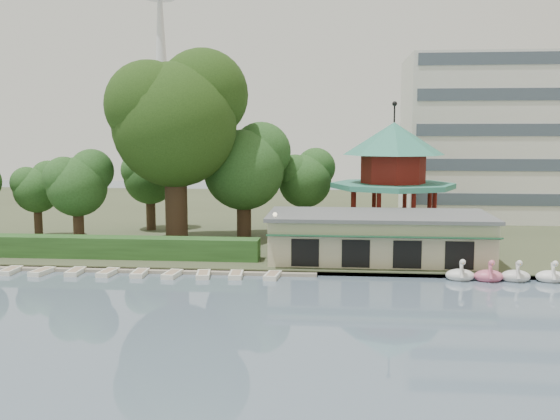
# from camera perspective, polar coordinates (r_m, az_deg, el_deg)

# --- Properties ---
(ground_plane) EXTENTS (220.00, 220.00, 0.00)m
(ground_plane) POSITION_cam_1_polar(r_m,az_deg,el_deg) (33.20, -6.46, -12.42)
(ground_plane) COLOR slate
(ground_plane) RESTS_ON ground
(shore) EXTENTS (220.00, 70.00, 0.40)m
(shore) POSITION_cam_1_polar(r_m,az_deg,el_deg) (83.59, 0.78, -0.40)
(shore) COLOR #424930
(shore) RESTS_ON ground
(embankment) EXTENTS (220.00, 0.60, 0.30)m
(embankment) POSITION_cam_1_polar(r_m,az_deg,el_deg) (49.57, -2.39, -5.64)
(embankment) COLOR gray
(embankment) RESTS_ON ground
(dock) EXTENTS (34.00, 1.60, 0.24)m
(dock) POSITION_cam_1_polar(r_m,az_deg,el_deg) (52.43, -15.57, -5.23)
(dock) COLOR gray
(dock) RESTS_ON ground
(boathouse) EXTENTS (18.60, 9.39, 3.90)m
(boathouse) POSITION_cam_1_polar(r_m,az_deg,el_deg) (53.42, 8.98, -2.38)
(boathouse) COLOR #B8AF8C
(boathouse) RESTS_ON shore
(pavilion) EXTENTS (12.40, 12.40, 13.50)m
(pavilion) POSITION_cam_1_polar(r_m,az_deg,el_deg) (62.97, 10.31, 3.70)
(pavilion) COLOR #B8AF8C
(pavilion) RESTS_ON shore
(office_building) EXTENTS (38.00, 18.00, 20.00)m
(office_building) POSITION_cam_1_polar(r_m,az_deg,el_deg) (83.83, 23.59, 5.57)
(office_building) COLOR silver
(office_building) RESTS_ON shore
(broadcast_tower) EXTENTS (8.00, 8.00, 96.00)m
(broadcast_tower) POSITION_cam_1_polar(r_m,az_deg,el_deg) (178.86, -10.83, 14.29)
(broadcast_tower) COLOR silver
(broadcast_tower) RESTS_ON ground
(hedge) EXTENTS (30.00, 2.00, 1.80)m
(hedge) POSITION_cam_1_polar(r_m,az_deg,el_deg) (56.31, -17.28, -3.23)
(hedge) COLOR #285221
(hedge) RESTS_ON shore
(lamp_post) EXTENTS (0.36, 0.36, 4.28)m
(lamp_post) POSITION_cam_1_polar(r_m,az_deg,el_deg) (50.47, -0.46, -1.73)
(lamp_post) COLOR black
(lamp_post) RESTS_ON shore
(big_tree) EXTENTS (13.05, 12.16, 18.80)m
(big_tree) POSITION_cam_1_polar(r_m,az_deg,el_deg) (60.81, -9.43, 8.57)
(big_tree) COLOR #3A281C
(big_tree) RESTS_ON shore
(small_trees) EXTENTS (39.26, 15.80, 11.80)m
(small_trees) POSITION_cam_1_polar(r_m,az_deg,el_deg) (64.67, -10.09, 3.23)
(small_trees) COLOR #3A281C
(small_trees) RESTS_ON shore
(swan_boats) EXTENTS (16.59, 2.06, 1.92)m
(swan_boats) POSITION_cam_1_polar(r_m,az_deg,el_deg) (51.09, 24.20, -5.60)
(swan_boats) COLOR silver
(swan_boats) RESTS_ON ground
(moored_rowboats) EXTENTS (29.63, 2.74, 0.36)m
(moored_rowboats) POSITION_cam_1_polar(r_m,az_deg,el_deg) (51.40, -16.90, -5.46)
(moored_rowboats) COLOR silver
(moored_rowboats) RESTS_ON ground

